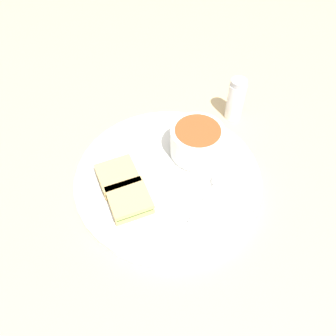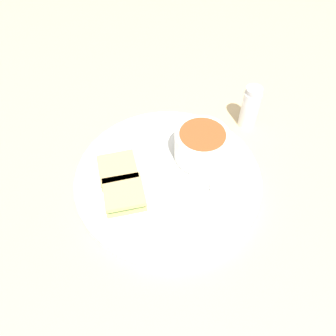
{
  "view_description": "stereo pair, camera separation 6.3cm",
  "coord_description": "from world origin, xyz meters",
  "px_view_note": "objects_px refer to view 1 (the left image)",
  "views": [
    {
      "loc": [
        0.19,
        -0.34,
        0.53
      ],
      "look_at": [
        0.0,
        0.0,
        0.04
      ],
      "focal_mm": 35.0,
      "sensor_mm": 36.0,
      "label": 1
    },
    {
      "loc": [
        0.24,
        -0.31,
        0.53
      ],
      "look_at": [
        0.0,
        0.0,
        0.04
      ],
      "focal_mm": 35.0,
      "sensor_mm": 36.0,
      "label": 2
    }
  ],
  "objects_px": {
    "spoon": "(216,184)",
    "sandwich_half_near": "(118,176)",
    "salt_shaker": "(236,99)",
    "soup_bowl": "(197,141)",
    "sandwich_half_far": "(129,200)"
  },
  "relations": [
    {
      "from": "spoon",
      "to": "sandwich_half_near",
      "type": "height_order",
      "value": "sandwich_half_near"
    },
    {
      "from": "spoon",
      "to": "salt_shaker",
      "type": "bearing_deg",
      "value": 16.75
    },
    {
      "from": "spoon",
      "to": "sandwich_half_near",
      "type": "xyz_separation_m",
      "value": [
        -0.17,
        -0.08,
        0.01
      ]
    },
    {
      "from": "spoon",
      "to": "soup_bowl",
      "type": "bearing_deg",
      "value": 54.1
    },
    {
      "from": "soup_bowl",
      "to": "sandwich_half_far",
      "type": "bearing_deg",
      "value": -105.54
    },
    {
      "from": "spoon",
      "to": "sandwich_half_near",
      "type": "distance_m",
      "value": 0.19
    },
    {
      "from": "sandwich_half_far",
      "to": "salt_shaker",
      "type": "bearing_deg",
      "value": 78.9
    },
    {
      "from": "soup_bowl",
      "to": "sandwich_half_near",
      "type": "distance_m",
      "value": 0.17
    },
    {
      "from": "spoon",
      "to": "sandwich_half_near",
      "type": "bearing_deg",
      "value": 119.63
    },
    {
      "from": "soup_bowl",
      "to": "spoon",
      "type": "xyz_separation_m",
      "value": [
        0.07,
        -0.06,
        -0.03
      ]
    },
    {
      "from": "soup_bowl",
      "to": "sandwich_half_far",
      "type": "height_order",
      "value": "soup_bowl"
    },
    {
      "from": "spoon",
      "to": "salt_shaker",
      "type": "xyz_separation_m",
      "value": [
        -0.05,
        0.22,
        0.02
      ]
    },
    {
      "from": "soup_bowl",
      "to": "sandwich_half_near",
      "type": "xyz_separation_m",
      "value": [
        -0.1,
        -0.14,
        -0.02
      ]
    },
    {
      "from": "sandwich_half_far",
      "to": "salt_shaker",
      "type": "xyz_separation_m",
      "value": [
        0.07,
        0.34,
        0.02
      ]
    },
    {
      "from": "soup_bowl",
      "to": "spoon",
      "type": "relative_size",
      "value": 0.82
    }
  ]
}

